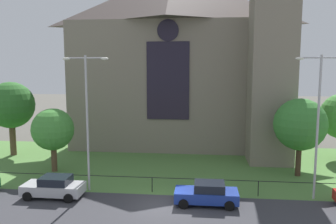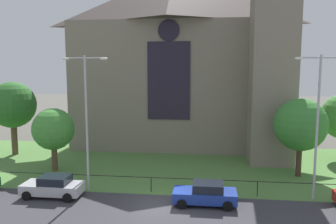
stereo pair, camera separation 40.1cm
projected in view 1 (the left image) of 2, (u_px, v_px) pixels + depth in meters
ground at (174, 164)px, 32.45m from camera, size 160.00×160.00×0.00m
road_asphalt at (157, 219)px, 20.61m from camera, size 120.00×8.00×0.01m
grass_verge at (172, 170)px, 30.47m from camera, size 120.00×20.00×0.01m
church_building at (179, 57)px, 40.19m from camera, size 23.20×16.20×26.00m
iron_railing at (152, 179)px, 25.03m from camera, size 30.55×0.07×1.13m
tree_right_near at (300, 125)px, 28.41m from camera, size 4.34×4.34×6.56m
tree_left_far at (11, 105)px, 35.16m from camera, size 4.76×4.76×7.63m
tree_left_near at (53, 130)px, 29.70m from camera, size 3.64×3.64×5.58m
streetlamp_near at (87, 108)px, 24.73m from camera, size 3.37×0.26×9.96m
streetlamp_far at (318, 111)px, 23.08m from camera, size 3.37×0.26×9.94m
parked_car_silver at (54, 187)px, 24.11m from camera, size 4.21×2.05×1.51m
parked_car_blue at (207, 194)px, 22.83m from camera, size 4.21×2.03×1.51m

